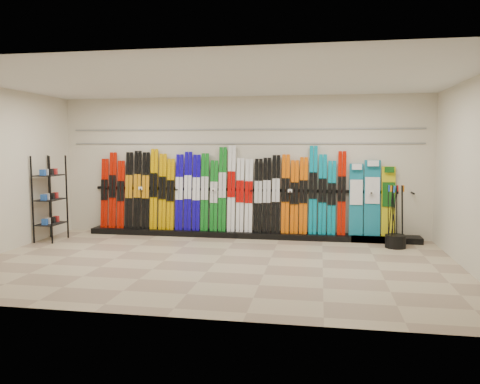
# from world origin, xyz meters

# --- Properties ---
(floor) EXTENTS (8.00, 8.00, 0.00)m
(floor) POSITION_xyz_m (0.00, 0.00, 0.00)
(floor) COLOR gray
(floor) RESTS_ON ground
(back_wall) EXTENTS (8.00, 0.00, 8.00)m
(back_wall) POSITION_xyz_m (0.00, 2.50, 1.50)
(back_wall) COLOR beige
(back_wall) RESTS_ON floor
(right_wall) EXTENTS (0.00, 5.00, 5.00)m
(right_wall) POSITION_xyz_m (4.00, 0.00, 1.50)
(right_wall) COLOR beige
(right_wall) RESTS_ON floor
(ceiling) EXTENTS (8.00, 8.00, 0.00)m
(ceiling) POSITION_xyz_m (0.00, 0.00, 3.00)
(ceiling) COLOR silver
(ceiling) RESTS_ON back_wall
(ski_rack_base) EXTENTS (8.00, 0.40, 0.12)m
(ski_rack_base) POSITION_xyz_m (0.22, 2.28, 0.06)
(ski_rack_base) COLOR black
(ski_rack_base) RESTS_ON floor
(skis) EXTENTS (5.39, 0.21, 1.84)m
(skis) POSITION_xyz_m (-0.45, 2.32, 0.94)
(skis) COLOR #B40F00
(skis) RESTS_ON ski_rack_base
(snowboards) EXTENTS (0.92, 0.24, 1.54)m
(snowboards) POSITION_xyz_m (2.76, 2.35, 0.86)
(snowboards) COLOR #14728C
(snowboards) RESTS_ON ski_rack_base
(accessory_rack) EXTENTS (0.40, 0.60, 1.75)m
(accessory_rack) POSITION_xyz_m (-3.75, 1.27, 0.88)
(accessory_rack) COLOR black
(accessory_rack) RESTS_ON floor
(pole_bin) EXTENTS (0.39, 0.39, 0.25)m
(pole_bin) POSITION_xyz_m (3.16, 1.74, 0.12)
(pole_bin) COLOR black
(pole_bin) RESTS_ON floor
(ski_poles) EXTENTS (0.32, 0.31, 1.18)m
(ski_poles) POSITION_xyz_m (3.14, 1.76, 0.61)
(ski_poles) COLOR black
(ski_poles) RESTS_ON pole_bin
(slatwall_rail_0) EXTENTS (7.60, 0.02, 0.03)m
(slatwall_rail_0) POSITION_xyz_m (0.00, 2.48, 2.00)
(slatwall_rail_0) COLOR gray
(slatwall_rail_0) RESTS_ON back_wall
(slatwall_rail_1) EXTENTS (7.60, 0.02, 0.03)m
(slatwall_rail_1) POSITION_xyz_m (0.00, 2.48, 2.30)
(slatwall_rail_1) COLOR gray
(slatwall_rail_1) RESTS_ON back_wall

